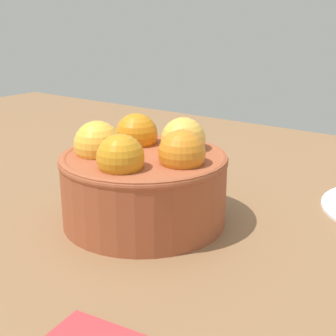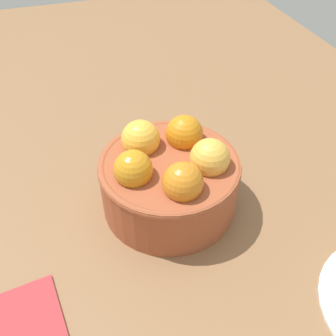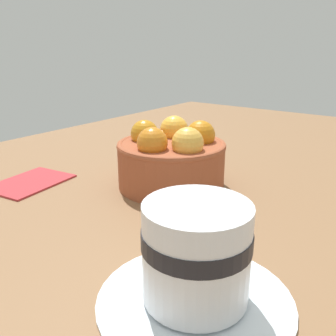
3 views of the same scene
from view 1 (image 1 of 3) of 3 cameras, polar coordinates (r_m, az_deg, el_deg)
The scene contains 2 objects.
ground_plane at distance 49.02cm, azimuth -2.78°, elevation -7.91°, with size 151.95×93.51×3.07cm, color brown.
terracotta_bowl at distance 46.71cm, azimuth -2.91°, elevation -1.18°, with size 16.38×16.38×10.12cm.
Camera 1 is at (28.08, -34.00, 19.88)cm, focal length 50.86 mm.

